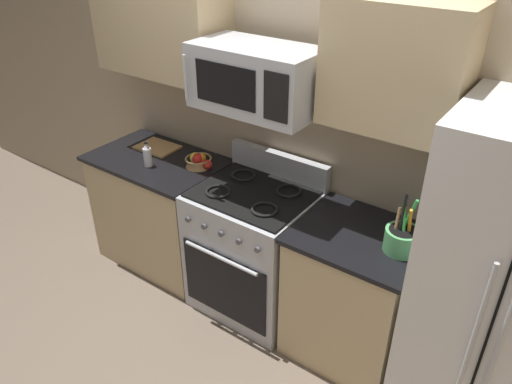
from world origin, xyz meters
The scene contains 14 objects.
ground_plane centered at (0.00, 0.00, 0.00)m, with size 16.00×16.00×0.00m, color #6B5B4C.
wall_back centered at (0.00, 1.03, 1.30)m, with size 8.00×0.10×2.60m, color tan.
counter_left centered at (-0.89, 0.63, 0.46)m, with size 1.00×0.65×0.91m.
range_oven centered at (0.00, 0.63, 0.47)m, with size 0.76×0.69×1.09m.
counter_right centered at (0.76, 0.63, 0.46)m, with size 0.73×0.65×0.91m.
refrigerator centered at (1.54, 0.62, 0.90)m, with size 0.80×0.76×1.80m.
microwave centered at (0.00, 0.66, 1.67)m, with size 0.75×0.44×0.38m.
upper_cabinets_left centered at (-0.90, 0.81, 1.83)m, with size 0.99×0.34×0.65m.
upper_cabinets_right centered at (0.76, 0.81, 1.83)m, with size 0.72×0.34×0.65m.
utensil_crock centered at (1.00, 0.62, 0.99)m, with size 0.19×0.19×0.34m.
fruit_basket centered at (-0.56, 0.73, 0.95)m, with size 0.19×0.19×0.10m.
apple_loose centered at (-0.47, 0.73, 0.94)m, with size 0.07×0.07×0.07m, color red.
cutting_board centered at (-1.01, 0.76, 0.92)m, with size 0.31×0.23×0.02m, color tan.
bottle_vinegar centered at (-0.85, 0.52, 1.00)m, with size 0.06×0.06×0.19m.
Camera 1 is at (1.61, -1.58, 2.54)m, focal length 34.47 mm.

